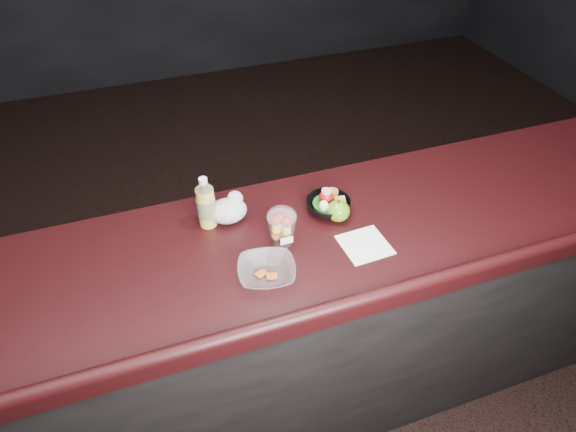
# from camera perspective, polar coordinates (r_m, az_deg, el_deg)

# --- Properties ---
(room_shell) EXTENTS (8.00, 8.00, 8.00)m
(room_shell) POSITION_cam_1_polar(r_m,az_deg,el_deg) (1.14, 5.03, 18.11)
(room_shell) COLOR black
(room_shell) RESTS_ON ground
(counter) EXTENTS (4.06, 0.71, 1.02)m
(counter) POSITION_cam_1_polar(r_m,az_deg,el_deg) (2.19, -0.15, -12.49)
(counter) COLOR black
(counter) RESTS_ON ground
(lemonade_bottle) EXTENTS (0.07, 0.07, 0.20)m
(lemonade_bottle) POSITION_cam_1_polar(r_m,az_deg,el_deg) (1.85, -9.08, 1.15)
(lemonade_bottle) COLOR yellow
(lemonade_bottle) RESTS_ON counter
(fruit_cup) EXTENTS (0.10, 0.10, 0.15)m
(fruit_cup) POSITION_cam_1_polar(r_m,az_deg,el_deg) (1.76, -0.69, -1.11)
(fruit_cup) COLOR white
(fruit_cup) RESTS_ON counter
(green_apple) EXTENTS (0.09, 0.09, 0.09)m
(green_apple) POSITION_cam_1_polar(r_m,az_deg,el_deg) (1.89, 5.59, 0.56)
(green_apple) COLOR #23750D
(green_apple) RESTS_ON counter
(plastic_bag) EXTENTS (0.14, 0.12, 0.10)m
(plastic_bag) POSITION_cam_1_polar(r_m,az_deg,el_deg) (1.89, -6.59, 0.76)
(plastic_bag) COLOR silver
(plastic_bag) RESTS_ON counter
(snack_bowl) EXTENTS (0.19, 0.19, 0.09)m
(snack_bowl) POSITION_cam_1_polar(r_m,az_deg,el_deg) (1.92, 4.45, 1.25)
(snack_bowl) COLOR black
(snack_bowl) RESTS_ON counter
(takeout_bowl) EXTENTS (0.22, 0.22, 0.05)m
(takeout_bowl) POSITION_cam_1_polar(r_m,az_deg,el_deg) (1.68, -2.39, -6.21)
(takeout_bowl) COLOR silver
(takeout_bowl) RESTS_ON counter
(paper_napkin) EXTENTS (0.17, 0.17, 0.00)m
(paper_napkin) POSITION_cam_1_polar(r_m,az_deg,el_deg) (1.82, 8.52, -3.19)
(paper_napkin) COLOR white
(paper_napkin) RESTS_ON counter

